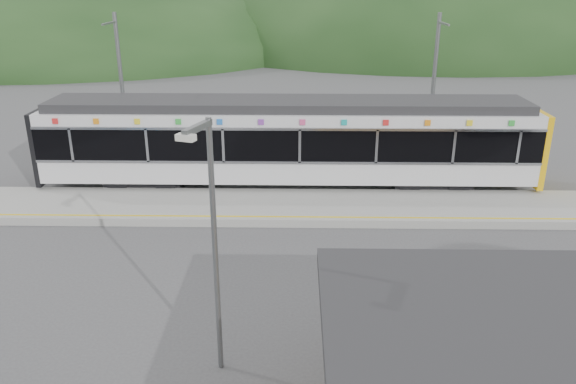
{
  "coord_description": "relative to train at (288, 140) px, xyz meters",
  "views": [
    {
      "loc": [
        0.98,
        -16.6,
        8.35
      ],
      "look_at": [
        0.65,
        1.0,
        1.64
      ],
      "focal_mm": 35.0,
      "sensor_mm": 36.0,
      "label": 1
    }
  ],
  "objects": [
    {
      "name": "train",
      "position": [
        0.0,
        0.0,
        0.0
      ],
      "size": [
        20.44,
        3.01,
        3.74
      ],
      "color": "black",
      "rests_on": "ground"
    },
    {
      "name": "lamp_post",
      "position": [
        -1.32,
        -12.13,
        1.43
      ],
      "size": [
        0.44,
        1.08,
        5.84
      ],
      "rotation": [
        0.0,
        0.0,
        -0.34
      ],
      "color": "slate",
      "rests_on": "ground"
    },
    {
      "name": "ground",
      "position": [
        -0.56,
        -6.0,
        -2.06
      ],
      "size": [
        120.0,
        120.0,
        0.0
      ],
      "primitive_type": "plane",
      "color": "#4C4C4F",
      "rests_on": "ground"
    },
    {
      "name": "platform",
      "position": [
        -0.56,
        -2.7,
        -1.91
      ],
      "size": [
        26.0,
        3.2,
        0.3
      ],
      "primitive_type": "cube",
      "color": "#9E9E99",
      "rests_on": "ground"
    },
    {
      "name": "catenary_mast_west",
      "position": [
        -7.56,
        2.56,
        1.58
      ],
      "size": [
        0.18,
        1.8,
        7.0
      ],
      "color": "slate",
      "rests_on": "ground"
    },
    {
      "name": "catenary_mast_east",
      "position": [
        6.44,
        2.56,
        1.58
      ],
      "size": [
        0.18,
        1.8,
        7.0
      ],
      "color": "slate",
      "rests_on": "ground"
    },
    {
      "name": "hills",
      "position": [
        5.63,
        -0.71,
        -2.06
      ],
      "size": [
        146.0,
        149.0,
        26.0
      ],
      "color": "#1E3D19",
      "rests_on": "ground"
    },
    {
      "name": "yellow_line",
      "position": [
        -0.56,
        -4.0,
        -1.76
      ],
      "size": [
        26.0,
        0.1,
        0.01
      ],
      "primitive_type": "cube",
      "color": "yellow",
      "rests_on": "platform"
    }
  ]
}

